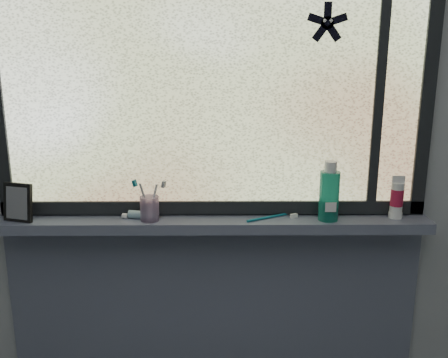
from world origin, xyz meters
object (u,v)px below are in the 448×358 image
toothbrush_cup (150,209)px  mouthwash_bottle (329,191)px  cream_tube (397,196)px  vanity_mirror (18,202)px

toothbrush_cup → mouthwash_bottle: 0.66m
toothbrush_cup → cream_tube: cream_tube is taller
vanity_mirror → mouthwash_bottle: size_ratio=0.78×
toothbrush_cup → cream_tube: bearing=1.5°
toothbrush_cup → mouthwash_bottle: size_ratio=0.50×
toothbrush_cup → cream_tube: (0.92, 0.02, 0.04)m
mouthwash_bottle → toothbrush_cup: bearing=-179.9°
vanity_mirror → cream_tube: bearing=17.7°
cream_tube → mouthwash_bottle: bearing=-175.0°
toothbrush_cup → mouthwash_bottle: mouthwash_bottle is taller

